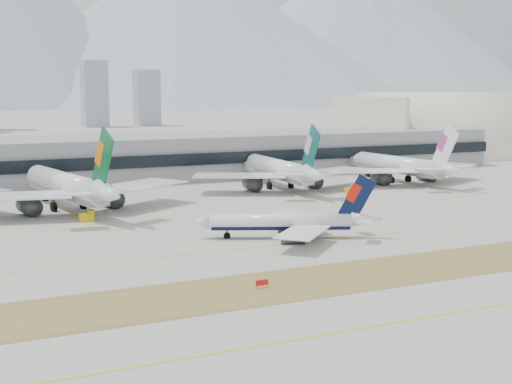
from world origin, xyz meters
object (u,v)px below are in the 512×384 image
widebody_eva (69,187)px  widebody_cathay (282,171)px  widebody_china_air (402,166)px  taxiing_airliner (288,223)px  terminal (142,157)px  hangar (445,155)px

widebody_eva → widebody_cathay: size_ratio=1.05×
widebody_china_air → widebody_eva: bearing=92.1°
widebody_cathay → widebody_china_air: size_ratio=1.05×
taxiing_airliner → terminal: terminal is taller
widebody_china_air → hangar: size_ratio=0.64×
widebody_eva → terminal: 70.21m
widebody_cathay → widebody_eva: bearing=104.7°
widebody_eva → widebody_china_air: 112.73m
terminal → widebody_cathay: bearing=-56.4°
taxiing_airliner → widebody_eva: 65.13m
taxiing_airliner → widebody_china_air: bearing=-116.7°
widebody_cathay → hangar: 140.52m
widebody_eva → terminal: (36.94, 59.69, 1.35)m
taxiing_airliner → widebody_eva: (-34.88, 54.94, 2.82)m
taxiing_airliner → widebody_china_air: 100.23m
hangar → widebody_eva: bearing=-157.4°
taxiing_airliner → widebody_eva: widebody_eva is taller
widebody_cathay → widebody_china_air: widebody_cathay is taller
widebody_eva → widebody_cathay: bearing=-89.1°
widebody_china_air → hangar: bearing=-50.2°
taxiing_airliner → hangar: size_ratio=0.43×
widebody_eva → hangar: size_ratio=0.71×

